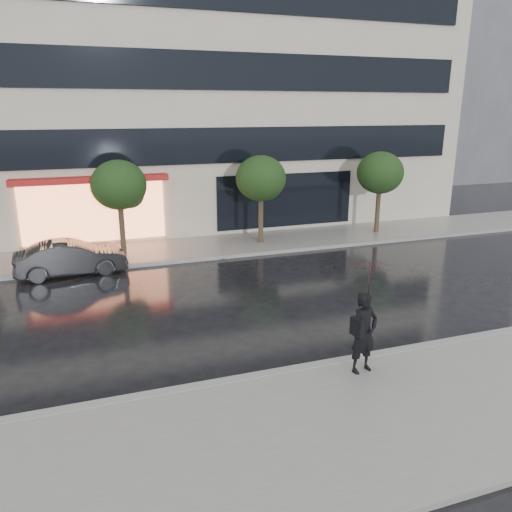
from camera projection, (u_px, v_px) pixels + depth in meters
name	position (u px, v px, depth m)	size (l,w,h in m)	color
ground	(282.00, 353.00, 12.53)	(120.00, 120.00, 0.00)	black
sidewalk_near	(346.00, 426.00, 9.56)	(60.00, 4.50, 0.12)	slate
sidewalk_far	(194.00, 248.00, 21.79)	(60.00, 3.50, 0.12)	slate
curb_near	(298.00, 370.00, 11.60)	(60.00, 0.25, 0.14)	gray
curb_far	(204.00, 259.00, 20.21)	(60.00, 0.25, 0.14)	gray
office_building	(157.00, 48.00, 26.26)	(30.00, 12.76, 18.00)	#BEB2A0
bg_building_right	(438.00, 84.00, 43.81)	(12.00, 12.00, 16.00)	#4C4C54
tree_mid_west	(120.00, 187.00, 19.86)	(2.20, 2.20, 3.99)	#33261C
tree_mid_east	(262.00, 180.00, 21.75)	(2.20, 2.20, 3.99)	#33261C
tree_far_east	(381.00, 174.00, 23.64)	(2.20, 2.20, 3.99)	#33261C
parked_car	(71.00, 258.00, 18.29)	(1.36, 3.91, 1.29)	black
pedestrian_with_umbrella	(367.00, 301.00, 11.00)	(1.21, 1.22, 2.64)	black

